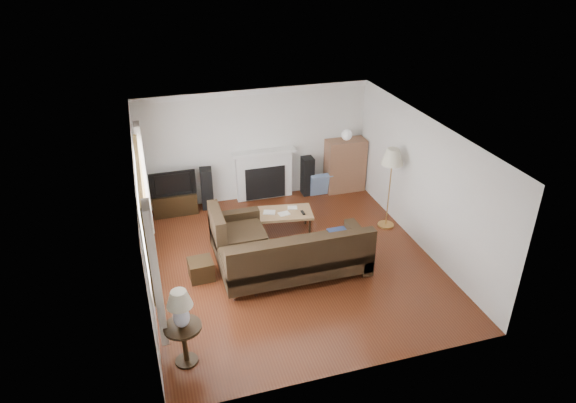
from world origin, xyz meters
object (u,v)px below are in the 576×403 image
object	(u,v)px
floor_lamp	(389,189)
side_table	(185,344)
coffee_table	(283,222)
sectional_sofa	(295,254)
tv_stand	(175,203)
bookshelf	(345,165)

from	to	relation	value
floor_lamp	side_table	bearing A→B (deg)	-149.06
coffee_table	sectional_sofa	bearing A→B (deg)	-88.83
tv_stand	bookshelf	world-z (taller)	bookshelf
bookshelf	floor_lamp	distance (m)	1.83
tv_stand	sectional_sofa	world-z (taller)	sectional_sofa
bookshelf	side_table	world-z (taller)	bookshelf
bookshelf	coffee_table	distance (m)	2.40
bookshelf	sectional_sofa	distance (m)	3.59
bookshelf	floor_lamp	world-z (taller)	floor_lamp
tv_stand	bookshelf	bearing A→B (deg)	0.12
sectional_sofa	floor_lamp	size ratio (longest dim) A/B	1.63
sectional_sofa	tv_stand	bearing A→B (deg)	121.65
floor_lamp	bookshelf	bearing A→B (deg)	96.21
bookshelf	floor_lamp	size ratio (longest dim) A/B	0.73
side_table	coffee_table	bearing A→B (deg)	52.77
bookshelf	side_table	distance (m)	6.09
coffee_table	floor_lamp	size ratio (longest dim) A/B	0.68
bookshelf	side_table	bearing A→B (deg)	-133.36
side_table	bookshelf	bearing A→B (deg)	46.64
bookshelf	sectional_sofa	world-z (taller)	bookshelf
bookshelf	sectional_sofa	size ratio (longest dim) A/B	0.44
tv_stand	coffee_table	distance (m)	2.44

